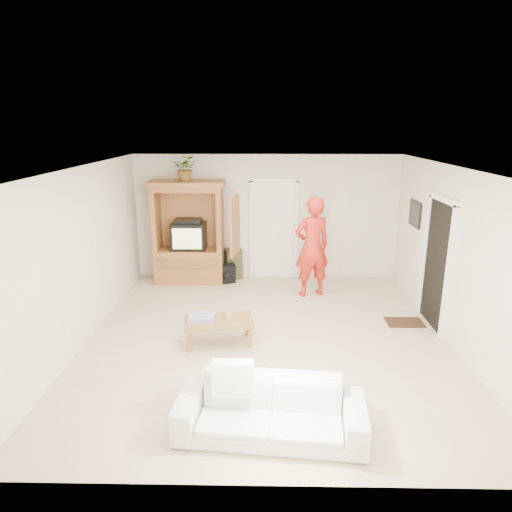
{
  "coord_description": "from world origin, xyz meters",
  "views": [
    {
      "loc": [
        -0.05,
        -6.43,
        3.2
      ],
      "look_at": [
        -0.18,
        0.6,
        1.15
      ],
      "focal_mm": 32.0,
      "sensor_mm": 36.0,
      "label": 1
    }
  ],
  "objects": [
    {
      "name": "wall_left",
      "position": [
        -2.75,
        0.0,
        1.3
      ],
      "size": [
        0.0,
        6.0,
        6.0
      ],
      "primitive_type": "plane",
      "rotation": [
        1.57,
        0.0,
        1.57
      ],
      "color": "silver",
      "rests_on": "floor"
    },
    {
      "name": "wall_right",
      "position": [
        2.75,
        0.0,
        1.3
      ],
      "size": [
        0.0,
        6.0,
        6.0
      ],
      "primitive_type": "plane",
      "rotation": [
        1.57,
        0.0,
        -1.57
      ],
      "color": "silver",
      "rests_on": "floor"
    },
    {
      "name": "wall_back",
      "position": [
        0.0,
        3.0,
        1.3
      ],
      "size": [
        5.5,
        0.0,
        5.5
      ],
      "primitive_type": "plane",
      "rotation": [
        1.57,
        0.0,
        0.0
      ],
      "color": "silver",
      "rests_on": "floor"
    },
    {
      "name": "backpack_olive",
      "position": [
        -0.71,
        2.85,
        0.32
      ],
      "size": [
        0.41,
        0.37,
        0.65
      ],
      "primitive_type": null,
      "rotation": [
        0.0,
        0.0,
        0.43
      ],
      "color": "#47442B",
      "rests_on": "floor"
    },
    {
      "name": "doormat",
      "position": [
        2.3,
        0.6,
        0.01
      ],
      "size": [
        0.6,
        0.4,
        0.02
      ],
      "primitive_type": "cube",
      "color": "#382316",
      "rests_on": "floor"
    },
    {
      "name": "ceiling",
      "position": [
        0.0,
        0.0,
        2.6
      ],
      "size": [
        6.0,
        6.0,
        0.0
      ],
      "primitive_type": "plane",
      "rotation": [
        3.14,
        0.0,
        0.0
      ],
      "color": "white",
      "rests_on": "floor"
    },
    {
      "name": "plant",
      "position": [
        -1.6,
        2.63,
        2.35
      ],
      "size": [
        0.47,
        0.41,
        0.5
      ],
      "primitive_type": "imported",
      "rotation": [
        0.0,
        0.0,
        -0.05
      ],
      "color": "#4C7238",
      "rests_on": "armoire"
    },
    {
      "name": "man",
      "position": [
        0.85,
        1.89,
        0.96
      ],
      "size": [
        0.8,
        0.65,
        1.92
      ],
      "primitive_type": "imported",
      "rotation": [
        0.0,
        0.0,
        3.45
      ],
      "color": "#B22117",
      "rests_on": "floor"
    },
    {
      "name": "coffee_table",
      "position": [
        -0.72,
        -0.18,
        0.33
      ],
      "size": [
        1.09,
        0.71,
        0.38
      ],
      "rotation": [
        0.0,
        0.0,
        0.16
      ],
      "color": "olive",
      "rests_on": "floor"
    },
    {
      "name": "doorway_right",
      "position": [
        2.73,
        0.6,
        1.02
      ],
      "size": [
        0.05,
        0.9,
        2.04
      ],
      "primitive_type": "cube",
      "color": "black",
      "rests_on": "floor"
    },
    {
      "name": "door_back",
      "position": [
        0.15,
        2.97,
        1.02
      ],
      "size": [
        0.85,
        0.05,
        2.04
      ],
      "primitive_type": "cube",
      "color": "white",
      "rests_on": "floor"
    },
    {
      "name": "towel",
      "position": [
        -0.98,
        -0.18,
        0.42
      ],
      "size": [
        0.39,
        0.3,
        0.08
      ],
      "primitive_type": "cube",
      "rotation": [
        0.0,
        0.0,
        0.05
      ],
      "color": "#CB4365",
      "rests_on": "coffee_table"
    },
    {
      "name": "candle",
      "position": [
        -0.58,
        -0.13,
        0.43
      ],
      "size": [
        0.08,
        0.08,
        0.1
      ],
      "primitive_type": "cylinder",
      "color": "tan",
      "rests_on": "coffee_table"
    },
    {
      "name": "backpack_black",
      "position": [
        -0.81,
        2.52,
        0.2
      ],
      "size": [
        0.36,
        0.27,
        0.39
      ],
      "primitive_type": null,
      "rotation": [
        0.0,
        0.0,
        0.31
      ],
      "color": "black",
      "rests_on": "floor"
    },
    {
      "name": "armoire",
      "position": [
        -1.58,
        2.66,
        0.91
      ],
      "size": [
        1.82,
        1.14,
        2.1
      ],
      "color": "brown",
      "rests_on": "floor"
    },
    {
      "name": "floor",
      "position": [
        0.0,
        0.0,
        0.0
      ],
      "size": [
        6.0,
        6.0,
        0.0
      ],
      "primitive_type": "plane",
      "color": "tan",
      "rests_on": "ground"
    },
    {
      "name": "framed_picture",
      "position": [
        2.73,
        1.9,
        1.6
      ],
      "size": [
        0.03,
        0.6,
        0.48
      ],
      "primitive_type": "cube",
      "color": "black",
      "rests_on": "wall_right"
    },
    {
      "name": "sofa",
      "position": [
        0.02,
        -2.26,
        0.29
      ],
      "size": [
        2.05,
        0.97,
        0.58
      ],
      "primitive_type": "imported",
      "rotation": [
        0.0,
        0.0,
        -0.1
      ],
      "color": "silver",
      "rests_on": "floor"
    },
    {
      "name": "wall_front",
      "position": [
        0.0,
        -3.0,
        1.3
      ],
      "size": [
        5.5,
        0.0,
        5.5
      ],
      "primitive_type": "plane",
      "rotation": [
        -1.57,
        0.0,
        0.0
      ],
      "color": "silver",
      "rests_on": "floor"
    }
  ]
}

